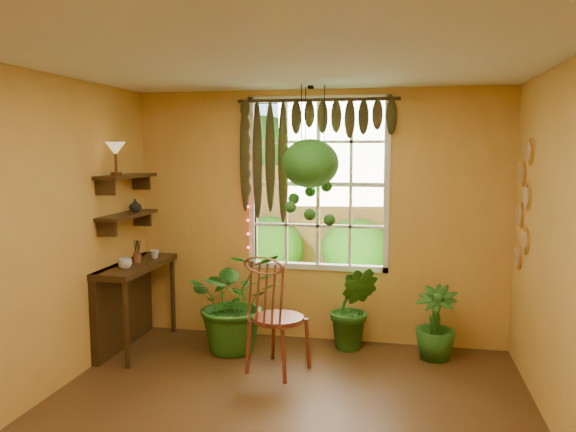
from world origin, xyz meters
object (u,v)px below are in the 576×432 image
object	(u,v)px
potted_plant_left	(235,300)
potted_plant_mid	(353,308)
counter_ledge	(127,295)
hanging_basket	(310,170)
windsor_chair	(276,333)

from	to	relation	value
potted_plant_left	potted_plant_mid	bearing A→B (deg)	13.67
counter_ledge	potted_plant_mid	xyz separation A→B (m)	(2.33, 0.40, -0.11)
potted_plant_left	hanging_basket	size ratio (longest dim) A/B	0.75
counter_ledge	potted_plant_left	distance (m)	1.15
potted_plant_mid	windsor_chair	bearing A→B (deg)	-131.24
potted_plant_left	hanging_basket	xyz separation A→B (m)	(0.74, 0.20, 1.34)
potted_plant_left	potted_plant_mid	xyz separation A→B (m)	(1.18, 0.29, -0.09)
potted_plant_left	potted_plant_mid	distance (m)	1.22
counter_ledge	potted_plant_mid	bearing A→B (deg)	9.65
counter_ledge	windsor_chair	distance (m)	1.72
windsor_chair	potted_plant_left	size ratio (longest dim) A/B	1.21
potted_plant_mid	hanging_basket	xyz separation A→B (m)	(-0.45, -0.09, 1.43)
windsor_chair	counter_ledge	bearing A→B (deg)	-169.02
counter_ledge	potted_plant_mid	size ratio (longest dim) A/B	1.36
potted_plant_mid	hanging_basket	bearing A→B (deg)	-168.60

